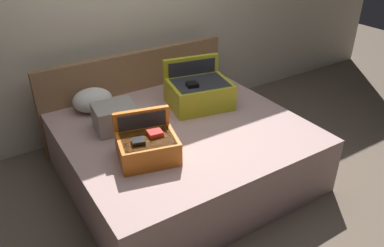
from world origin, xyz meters
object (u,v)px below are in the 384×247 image
Objects in this scene: bed at (184,152)px; hard_case_large at (199,91)px; hard_case_small at (115,117)px; pillow_near_headboard at (93,100)px; hard_case_medium at (147,145)px.

hard_case_large is at bearing 39.40° from bed.
pillow_near_headboard is at bearing 101.98° from hard_case_small.
pillow_near_headboard is at bearing 127.24° from bed.
hard_case_small is 1.01× the size of pillow_near_headboard.
hard_case_medium is at bearing -152.03° from bed.
hard_case_large is at bearing 5.66° from hard_case_small.
hard_case_medium is at bearing -135.53° from hard_case_large.
hard_case_large is (0.35, 0.29, 0.41)m from bed.
hard_case_small is (-0.03, 0.55, -0.00)m from hard_case_medium.
pillow_near_headboard is (-0.04, 0.43, -0.00)m from hard_case_small.
bed is 5.39× the size of hard_case_small.
bed is 0.61m from hard_case_large.
pillow_near_headboard is at bearing 165.14° from hard_case_large.
hard_case_large is 0.86m from hard_case_small.
hard_case_medium is at bearing -80.26° from hard_case_small.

